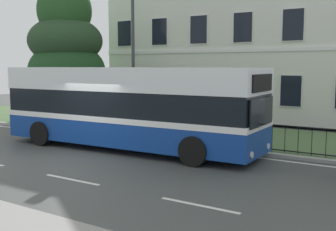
# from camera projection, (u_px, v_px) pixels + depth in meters

# --- Properties ---
(ground_plane) EXTENTS (60.00, 56.00, 0.18)m
(ground_plane) POSITION_uv_depth(u_px,v_px,m) (92.00, 154.00, 15.19)
(ground_plane) COLOR #424542
(georgian_townhouse) EXTENTS (16.01, 10.67, 12.22)m
(georgian_townhouse) POSITION_uv_depth(u_px,v_px,m) (256.00, 17.00, 26.90)
(georgian_townhouse) COLOR silver
(georgian_townhouse) RESTS_ON ground_plane
(iron_verge_railing) EXTENTS (16.91, 0.04, 0.97)m
(iron_verge_railing) POSITION_uv_depth(u_px,v_px,m) (150.00, 126.00, 17.68)
(iron_verge_railing) COLOR black
(iron_verge_railing) RESTS_ON ground_plane
(evergreen_tree) EXTENTS (5.12, 5.12, 8.23)m
(evergreen_tree) POSITION_uv_depth(u_px,v_px,m) (65.00, 67.00, 23.81)
(evergreen_tree) COLOR #423328
(evergreen_tree) RESTS_ON ground_plane
(single_decker_bus) EXTENTS (10.40, 2.92, 3.07)m
(single_decker_bus) POSITION_uv_depth(u_px,v_px,m) (128.00, 106.00, 15.77)
(single_decker_bus) COLOR navy
(single_decker_bus) RESTS_ON ground_plane
(street_lamp_post) EXTENTS (0.36, 0.24, 6.45)m
(street_lamp_post) POSITION_uv_depth(u_px,v_px,m) (133.00, 50.00, 18.62)
(street_lamp_post) COLOR #333338
(street_lamp_post) RESTS_ON ground_plane
(litter_bin) EXTENTS (0.51, 0.51, 1.11)m
(litter_bin) POSITION_uv_depth(u_px,v_px,m) (208.00, 127.00, 16.92)
(litter_bin) COLOR #23472D
(litter_bin) RESTS_ON ground_plane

